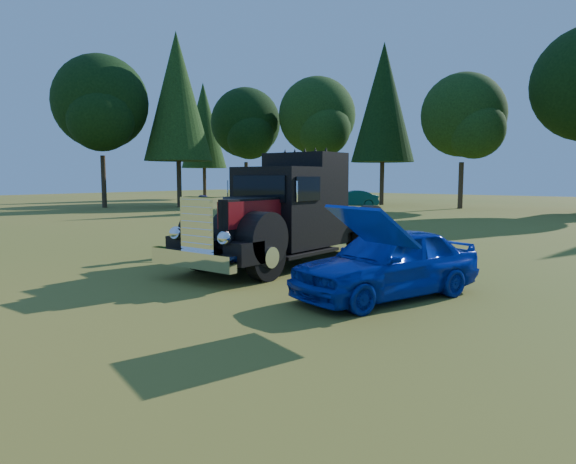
{
  "coord_description": "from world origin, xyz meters",
  "views": [
    {
      "loc": [
        9.22,
        -8.45,
        2.34
      ],
      "look_at": [
        1.43,
        1.61,
        0.97
      ],
      "focal_mm": 32.0,
      "sensor_mm": 36.0,
      "label": 1
    }
  ],
  "objects_px": {
    "diamond_t_truck": "(285,217)",
    "spectator_near": "(213,235)",
    "hotrod_coupe": "(387,262)",
    "distant_teal_car": "(352,199)",
    "spectator_far": "(205,225)"
  },
  "relations": [
    {
      "from": "diamond_t_truck",
      "to": "spectator_near",
      "type": "distance_m",
      "value": 2.0
    },
    {
      "from": "spectator_near",
      "to": "distant_teal_car",
      "type": "xyz_separation_m",
      "value": [
        -10.33,
        24.61,
        -0.16
      ]
    },
    {
      "from": "diamond_t_truck",
      "to": "distant_teal_car",
      "type": "height_order",
      "value": "diamond_t_truck"
    },
    {
      "from": "distant_teal_car",
      "to": "spectator_near",
      "type": "bearing_deg",
      "value": -13.94
    },
    {
      "from": "diamond_t_truck",
      "to": "hotrod_coupe",
      "type": "xyz_separation_m",
      "value": [
        3.95,
        -1.85,
        -0.59
      ]
    },
    {
      "from": "hotrod_coupe",
      "to": "diamond_t_truck",
      "type": "bearing_deg",
      "value": 154.89
    },
    {
      "from": "spectator_near",
      "to": "distant_teal_car",
      "type": "height_order",
      "value": "spectator_near"
    },
    {
      "from": "spectator_far",
      "to": "distant_teal_car",
      "type": "relative_size",
      "value": 0.46
    },
    {
      "from": "spectator_near",
      "to": "spectator_far",
      "type": "xyz_separation_m",
      "value": [
        -1.5,
        1.13,
        0.1
      ]
    },
    {
      "from": "spectator_far",
      "to": "distant_teal_car",
      "type": "xyz_separation_m",
      "value": [
        -8.83,
        23.48,
        -0.25
      ]
    },
    {
      "from": "diamond_t_truck",
      "to": "spectator_near",
      "type": "bearing_deg",
      "value": -135.81
    },
    {
      "from": "distant_teal_car",
      "to": "diamond_t_truck",
      "type": "bearing_deg",
      "value": -9.96
    },
    {
      "from": "diamond_t_truck",
      "to": "spectator_near",
      "type": "xyz_separation_m",
      "value": [
        -1.39,
        -1.35,
        -0.48
      ]
    },
    {
      "from": "hotrod_coupe",
      "to": "spectator_far",
      "type": "bearing_deg",
      "value": 166.63
    },
    {
      "from": "hotrod_coupe",
      "to": "distant_teal_car",
      "type": "height_order",
      "value": "hotrod_coupe"
    }
  ]
}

